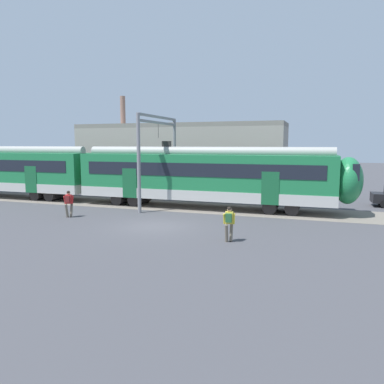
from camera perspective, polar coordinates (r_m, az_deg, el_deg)
ground_plane at (r=20.86m, az=-5.64°, el=-5.24°), size 160.00×160.00×0.00m
track_bed at (r=31.74m, az=-17.81°, el=-1.20°), size 80.00×4.40×0.01m
commuter_train at (r=30.08m, az=-14.17°, el=2.78°), size 38.05×3.07×4.73m
pedestrian_red at (r=24.35m, az=-18.30°, el=-1.39°), size 0.54×0.69×1.67m
pedestrian_yellow at (r=17.44m, az=5.66°, el=-4.41°), size 0.54×0.66×1.67m
catenary_gantry at (r=27.53m, az=-5.13°, el=6.87°), size 0.24×6.64×6.53m
background_building at (r=35.88m, az=-1.99°, el=5.23°), size 19.78×5.00×9.20m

